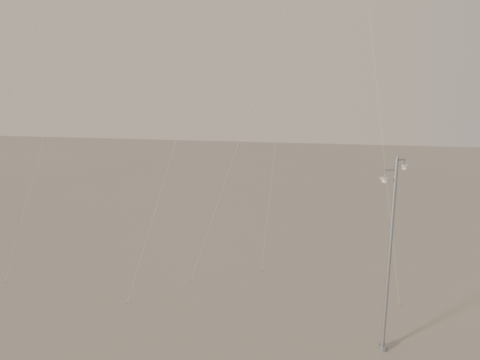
# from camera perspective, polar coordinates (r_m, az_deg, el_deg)

# --- Properties ---
(ground) EXTENTS (160.00, 160.00, 0.00)m
(ground) POSITION_cam_1_polar(r_m,az_deg,el_deg) (25.70, -4.21, -19.86)
(ground) COLOR gray
(ground) RESTS_ON ground
(street_lamp) EXTENTS (1.45, 1.07, 10.14)m
(street_lamp) POSITION_cam_1_polar(r_m,az_deg,el_deg) (24.29, 17.78, -8.20)
(street_lamp) COLOR #989CA1
(street_lamp) RESTS_ON ground
(kite_1) EXTENTS (6.16, 5.46, 21.89)m
(kite_1) POSITION_cam_1_polar(r_m,az_deg,el_deg) (29.98, -3.28, 18.91)
(kite_1) COLOR #2A2623
(kite_1) RESTS_ON ground
(kite_3) EXTENTS (3.62, 11.08, 20.33)m
(kite_3) POSITION_cam_1_polar(r_m,az_deg,el_deg) (29.06, -24.29, 14.93)
(kite_3) COLOR maroon
(kite_3) RESTS_ON ground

